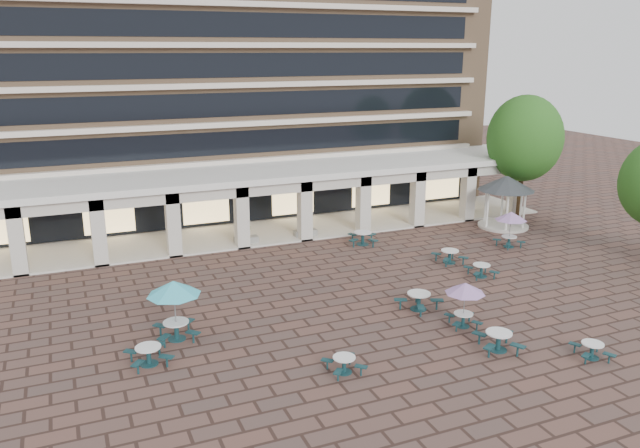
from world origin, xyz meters
The scene contains 18 objects.
ground centered at (0.00, 0.00, 0.00)m, with size 120.00×120.00×0.00m, color brown.
apartment_building centered at (0.00, 25.47, 12.60)m, with size 40.00×15.50×25.20m.
retail_arcade centered at (0.00, 14.80, 3.00)m, with size 42.00×6.60×4.40m.
picnic_table_2 centered at (6.88, -7.19, 0.39)m, with size 1.76×1.76×0.66m.
picnic_table_3 centered at (3.82, -5.17, 0.49)m, with size 2.16×2.16×0.81m.
picnic_table_4 centered at (-8.29, 0.99, 2.26)m, with size 2.30×2.30×2.66m.
picnic_table_5 centered at (-2.85, -4.38, 0.40)m, with size 1.51×1.51×0.67m.
picnic_table_6 centered at (3.84, -2.69, 1.77)m, with size 1.80×1.80×2.08m.
picnic_table_7 centered at (8.52, 2.25, 0.42)m, with size 1.77×1.77×0.71m.
picnic_table_8 centered at (-9.70, -0.81, 0.46)m, with size 1.85×1.85×0.77m.
picnic_table_9 centered at (3.00, -0.27, 0.50)m, with size 2.26×2.26×0.84m.
picnic_table_10 centered at (8.23, 4.87, 0.46)m, with size 1.80×1.80×0.77m.
picnic_table_11 centered at (13.41, 5.98, 1.93)m, with size 1.97×1.97×2.28m.
picnic_table_13 centered at (5.13, 10.00, 0.50)m, with size 2.29×2.29×0.84m.
gazebo centered at (16.07, 9.86, 2.72)m, with size 3.88×3.88×3.61m.
tree_east_c centered at (18.78, 11.56, 5.86)m, with size 5.38×5.38×8.97m.
planter_left centered at (-1.72, 12.90, 0.51)m, with size 1.50×0.65×1.26m.
planter_right centered at (2.35, 12.90, 0.56)m, with size 1.50×0.78×1.33m.
Camera 1 is at (-12.07, -23.98, 12.06)m, focal length 35.00 mm.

